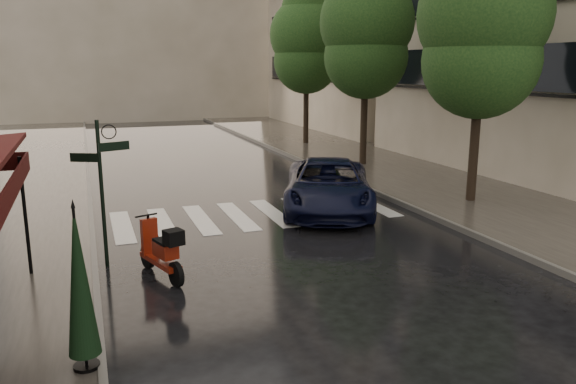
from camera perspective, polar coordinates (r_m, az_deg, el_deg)
ground at (r=9.93m, az=-10.03°, el=-12.24°), size 120.00×120.00×0.00m
sidewalk_far at (r=24.29m, az=9.15°, el=2.82°), size 5.50×60.00×0.12m
curb_near at (r=21.30m, az=-19.59°, el=0.90°), size 0.12×60.00×0.16m
curb_far at (r=23.08m, az=3.05°, el=2.48°), size 0.12×60.00×0.16m
crosswalk at (r=16.09m, az=-3.34°, el=-2.28°), size 7.85×3.20×0.01m
signpost at (r=12.13m, az=-18.42°, el=1.00°), size 1.17×0.29×3.10m
tree_near at (r=17.79m, az=19.21°, el=15.77°), size 3.80×3.80×7.99m
tree_mid at (r=23.64m, az=7.98°, el=16.06°), size 3.80×3.80×8.34m
tree_far at (r=30.07m, az=1.89°, el=15.16°), size 3.80×3.80×8.16m
scooter at (r=11.47m, az=-12.70°, el=-5.95°), size 0.82×1.73×1.18m
parked_car at (r=16.44m, az=4.11°, el=0.66°), size 4.30×5.84×1.47m
parasol_back at (r=7.99m, az=-20.42°, el=-8.58°), size 0.43×0.43×2.31m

